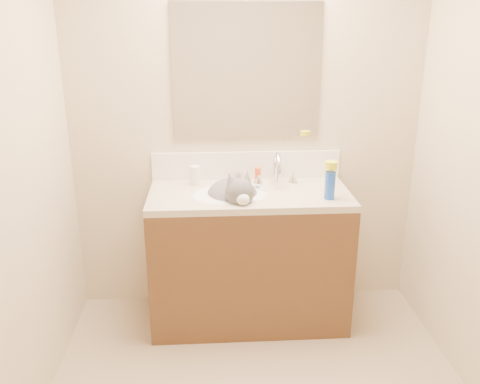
{
  "coord_description": "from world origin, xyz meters",
  "views": [
    {
      "loc": [
        -0.24,
        -1.87,
        1.86
      ],
      "look_at": [
        -0.06,
        0.92,
        0.88
      ],
      "focal_mm": 38.0,
      "sensor_mm": 36.0,
      "label": 1
    }
  ],
  "objects": [
    {
      "name": "room_shell",
      "position": [
        0.0,
        0.0,
        1.49
      ],
      "size": [
        2.24,
        2.54,
        2.52
      ],
      "color": "#C8B594",
      "rests_on": "ground"
    },
    {
      "name": "spray_can",
      "position": [
        0.45,
        0.83,
        0.94
      ],
      "size": [
        0.06,
        0.06,
        0.16
      ],
      "primitive_type": "cylinder",
      "rotation": [
        0.0,
        0.0,
        0.08
      ],
      "color": "blue",
      "rests_on": "counter_slab"
    },
    {
      "name": "cat",
      "position": [
        -0.09,
        0.95,
        0.84
      ],
      "size": [
        0.42,
        0.47,
        0.34
      ],
      "rotation": [
        0.0,
        0.0,
        0.22
      ],
      "color": "#525052",
      "rests_on": "basin"
    },
    {
      "name": "counter_slab",
      "position": [
        0.0,
        0.97,
        0.84
      ],
      "size": [
        1.2,
        0.55,
        0.04
      ],
      "primitive_type": "cube",
      "color": "#C3B799",
      "rests_on": "vanity_cabinet"
    },
    {
      "name": "faucet",
      "position": [
        0.18,
        1.11,
        0.95
      ],
      "size": [
        0.28,
        0.2,
        0.21
      ],
      "color": "silver",
      "rests_on": "counter_slab"
    },
    {
      "name": "pill_bottle",
      "position": [
        -0.32,
        1.14,
        0.92
      ],
      "size": [
        0.07,
        0.07,
        0.12
      ],
      "primitive_type": "cylinder",
      "rotation": [
        0.0,
        0.0,
        0.15
      ],
      "color": "white",
      "rests_on": "counter_slab"
    },
    {
      "name": "vanity_cabinet",
      "position": [
        0.0,
        0.97,
        0.41
      ],
      "size": [
        1.2,
        0.55,
        0.82
      ],
      "primitive_type": "cube",
      "color": "#51331B",
      "rests_on": "ground"
    },
    {
      "name": "toothbrush_head",
      "position": [
        0.06,
        1.04,
        0.87
      ],
      "size": [
        0.03,
        0.03,
        0.02
      ],
      "primitive_type": "cube",
      "rotation": [
        0.0,
        0.0,
        0.62
      ],
      "color": "#6191CF",
      "rests_on": "counter_slab"
    },
    {
      "name": "basin",
      "position": [
        -0.12,
        0.94,
        0.79
      ],
      "size": [
        0.45,
        0.36,
        0.14
      ],
      "primitive_type": "ellipsoid",
      "color": "white",
      "rests_on": "vanity_cabinet"
    },
    {
      "name": "silver_jar",
      "position": [
        -0.05,
        1.19,
        0.89
      ],
      "size": [
        0.06,
        0.06,
        0.05
      ],
      "primitive_type": "cylinder",
      "rotation": [
        0.0,
        0.0,
        0.28
      ],
      "color": "#B7B7BC",
      "rests_on": "counter_slab"
    },
    {
      "name": "backsplash",
      "position": [
        0.0,
        1.24,
        0.95
      ],
      "size": [
        1.2,
        0.02,
        0.18
      ],
      "primitive_type": "cube",
      "color": "white",
      "rests_on": "counter_slab"
    },
    {
      "name": "mirror",
      "position": [
        0.0,
        1.24,
        1.54
      ],
      "size": [
        0.9,
        0.02,
        0.8
      ],
      "primitive_type": "cube",
      "color": "white",
      "rests_on": "room_shell"
    },
    {
      "name": "amber_bottle",
      "position": [
        0.07,
        1.17,
        0.91
      ],
      "size": [
        0.04,
        0.04,
        0.1
      ],
      "primitive_type": "cylinder",
      "rotation": [
        0.0,
        0.0,
        0.12
      ],
      "color": "#E44F1A",
      "rests_on": "counter_slab"
    },
    {
      "name": "spray_cap",
      "position": [
        0.45,
        0.83,
        1.06
      ],
      "size": [
        0.07,
        0.07,
        0.04
      ],
      "primitive_type": "cylinder",
      "rotation": [
        0.0,
        0.0,
        0.08
      ],
      "color": "yellow",
      "rests_on": "spray_can"
    },
    {
      "name": "pill_label",
      "position": [
        -0.32,
        1.14,
        0.9
      ],
      "size": [
        0.07,
        0.07,
        0.04
      ],
      "primitive_type": "cylinder",
      "rotation": [
        0.0,
        0.0,
        0.15
      ],
      "color": "orange",
      "rests_on": "pill_bottle"
    },
    {
      "name": "toothbrush",
      "position": [
        0.06,
        1.04,
        0.86
      ],
      "size": [
        0.09,
        0.12,
        0.01
      ],
      "primitive_type": "cube",
      "rotation": [
        0.0,
        0.0,
        0.62
      ],
      "color": "white",
      "rests_on": "counter_slab"
    }
  ]
}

